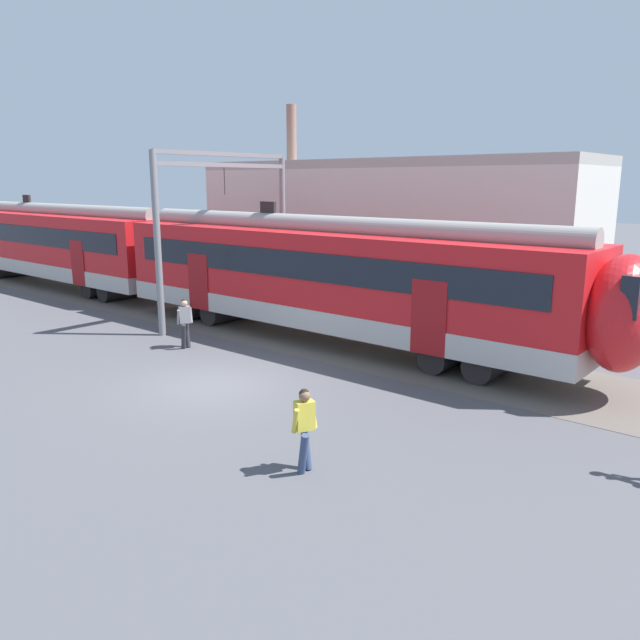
{
  "coord_description": "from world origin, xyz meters",
  "views": [
    {
      "loc": [
        12.6,
        -10.64,
        5.42
      ],
      "look_at": [
        1.52,
        2.56,
        1.6
      ],
      "focal_mm": 35.0,
      "sensor_mm": 36.0,
      "label": 1
    }
  ],
  "objects": [
    {
      "name": "ground_plane",
      "position": [
        0.0,
        0.0,
        0.0
      ],
      "size": [
        160.0,
        160.0,
        0.0
      ],
      "primitive_type": "plane",
      "color": "#515156"
    },
    {
      "name": "catenary_gantry",
      "position": [
        -5.87,
        5.69,
        4.31
      ],
      "size": [
        0.24,
        6.64,
        6.53
      ],
      "color": "gray",
      "rests_on": "ground"
    },
    {
      "name": "background_building",
      "position": [
        -3.83,
        13.42,
        3.21
      ],
      "size": [
        18.82,
        5.0,
        9.2
      ],
      "color": "beige",
      "rests_on": "ground"
    },
    {
      "name": "commuter_train",
      "position": [
        -9.38,
        5.68,
        2.25
      ],
      "size": [
        38.05,
        3.07,
        4.73
      ],
      "color": "#B7B2AD",
      "rests_on": "ground"
    },
    {
      "name": "pedestrian_grey",
      "position": [
        -3.79,
        1.91,
        0.99
      ],
      "size": [
        0.57,
        0.66,
        1.67
      ],
      "color": "#28282D",
      "rests_on": "ground"
    },
    {
      "name": "track_bed",
      "position": [
        -11.86,
        5.69,
        0.01
      ],
      "size": [
        80.0,
        4.4,
        0.01
      ],
      "primitive_type": "cube",
      "color": "#605951",
      "rests_on": "ground"
    },
    {
      "name": "pedestrian_yellow",
      "position": [
        5.29,
        -2.38,
        0.96
      ],
      "size": [
        0.56,
        0.65,
        1.67
      ],
      "color": "navy",
      "rests_on": "ground"
    }
  ]
}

